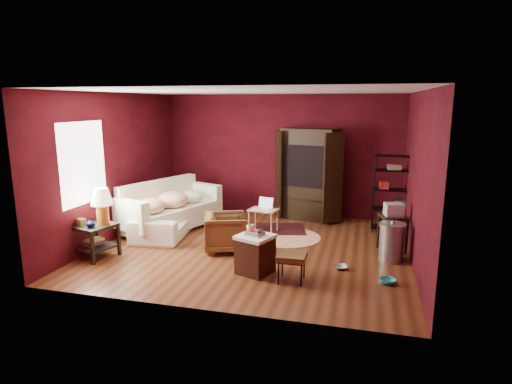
# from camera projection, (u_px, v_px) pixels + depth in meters

# --- Properties ---
(room) EXTENTS (5.54, 5.04, 2.84)m
(room) POSITION_uv_depth(u_px,v_px,m) (251.00, 172.00, 7.57)
(room) COLOR brown
(room) RESTS_ON ground
(sofa) EXTENTS (0.96, 2.37, 0.90)m
(sofa) POSITION_uv_depth(u_px,v_px,m) (170.00, 209.00, 8.83)
(sofa) COLOR white
(sofa) RESTS_ON ground
(armchair) EXTENTS (0.87, 0.90, 0.74)m
(armchair) POSITION_uv_depth(u_px,v_px,m) (226.00, 230.00, 7.65)
(armchair) COLOR black
(armchair) RESTS_ON ground
(pet_bowl_steel) EXTENTS (0.23, 0.11, 0.23)m
(pet_bowl_steel) POSITION_uv_depth(u_px,v_px,m) (341.00, 262.00, 6.82)
(pet_bowl_steel) COLOR silver
(pet_bowl_steel) RESTS_ON ground
(pet_bowl_turquoise) EXTENTS (0.24, 0.11, 0.23)m
(pet_bowl_turquoise) POSITION_uv_depth(u_px,v_px,m) (388.00, 276.00, 6.26)
(pet_bowl_turquoise) COLOR #26B3B0
(pet_bowl_turquoise) RESTS_ON ground
(vase) EXTENTS (0.18, 0.18, 0.15)m
(vase) POSITION_uv_depth(u_px,v_px,m) (91.00, 223.00, 7.08)
(vase) COLOR #0C103D
(vase) RESTS_ON side_table
(mug) EXTENTS (0.15, 0.13, 0.13)m
(mug) POSITION_uv_depth(u_px,v_px,m) (250.00, 227.00, 6.55)
(mug) COLOR #FFF67C
(mug) RESTS_ON hamper
(side_table) EXTENTS (0.75, 0.75, 1.20)m
(side_table) POSITION_uv_depth(u_px,v_px,m) (98.00, 216.00, 7.25)
(side_table) COLOR black
(side_table) RESTS_ON ground
(sofa_cushions) EXTENTS (1.62, 2.40, 0.94)m
(sofa_cushions) POSITION_uv_depth(u_px,v_px,m) (169.00, 209.00, 8.84)
(sofa_cushions) COLOR white
(sofa_cushions) RESTS_ON sofa
(hamper) EXTENTS (0.65, 0.65, 0.70)m
(hamper) POSITION_uv_depth(u_px,v_px,m) (255.00, 253.00, 6.62)
(hamper) COLOR #3E190E
(hamper) RESTS_ON ground
(footstool) EXTENTS (0.43, 0.43, 0.43)m
(footstool) POSITION_uv_depth(u_px,v_px,m) (292.00, 257.00, 6.31)
(footstool) COLOR black
(footstool) RESTS_ON ground
(rug_round) EXTENTS (1.60, 1.60, 0.01)m
(rug_round) POSITION_uv_depth(u_px,v_px,m) (286.00, 237.00, 8.44)
(rug_round) COLOR white
(rug_round) RESTS_ON ground
(rug_oriental) EXTENTS (1.46, 1.15, 0.01)m
(rug_oriental) POSITION_uv_depth(u_px,v_px,m) (274.00, 229.00, 8.96)
(rug_oriental) COLOR #471213
(rug_oriental) RESTS_ON ground
(laptop_desk) EXTENTS (0.63, 0.52, 0.70)m
(laptop_desk) POSITION_uv_depth(u_px,v_px,m) (264.00, 212.00, 8.69)
(laptop_desk) COLOR tan
(laptop_desk) RESTS_ON ground
(tv_armoire) EXTENTS (1.57, 1.08, 2.05)m
(tv_armoire) POSITION_uv_depth(u_px,v_px,m) (309.00, 172.00, 9.61)
(tv_armoire) COLOR black
(tv_armoire) RESTS_ON ground
(wire_shelving) EXTENTS (0.79, 0.38, 1.59)m
(wire_shelving) POSITION_uv_depth(u_px,v_px,m) (393.00, 190.00, 8.65)
(wire_shelving) COLOR black
(wire_shelving) RESTS_ON ground
(small_stand) EXTENTS (0.54, 0.54, 0.88)m
(small_stand) POSITION_uv_depth(u_px,v_px,m) (393.00, 216.00, 7.54)
(small_stand) COLOR black
(small_stand) RESTS_ON ground
(trash_can) EXTENTS (0.57, 0.57, 0.69)m
(trash_can) POSITION_uv_depth(u_px,v_px,m) (391.00, 242.00, 7.15)
(trash_can) COLOR #A5A9AD
(trash_can) RESTS_ON ground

